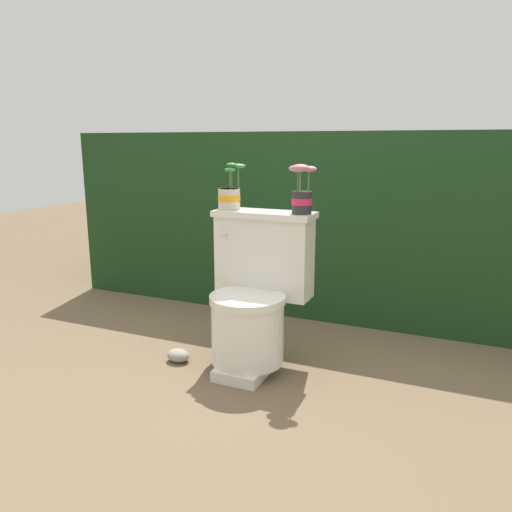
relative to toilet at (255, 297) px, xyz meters
The scene contains 6 objects.
ground_plane 0.37m from the toilet, 51.54° to the right, with size 12.00×12.00×0.00m, color brown.
hedge_backdrop 1.16m from the toilet, 87.53° to the left, with size 3.51×0.81×1.18m.
toilet is the anchor object (origin of this frame).
potted_plant_left 0.54m from the toilet, 149.37° to the left, with size 0.14×0.12×0.24m.
potted_plant_midleft 0.56m from the toilet, 27.43° to the left, with size 0.15×0.12×0.24m.
garden_stone 0.52m from the toilet, 160.62° to the right, with size 0.12×0.10×0.07m.
Camera 1 is at (0.90, -2.12, 1.12)m, focal length 35.00 mm.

